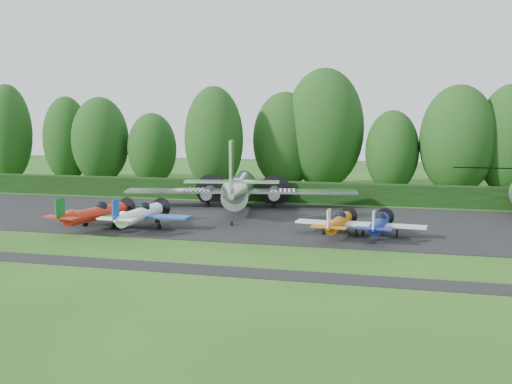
% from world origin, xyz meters
% --- Properties ---
extents(ground, '(160.00, 160.00, 0.00)m').
position_xyz_m(ground, '(0.00, 0.00, 0.00)').
color(ground, '#1F4A14').
rests_on(ground, ground).
extents(apron, '(70.00, 18.00, 0.01)m').
position_xyz_m(apron, '(0.00, 10.00, 0.00)').
color(apron, black).
rests_on(apron, ground).
extents(taxiway_verge, '(70.00, 2.00, 0.00)m').
position_xyz_m(taxiway_verge, '(0.00, -6.00, 0.00)').
color(taxiway_verge, black).
rests_on(taxiway_verge, ground).
extents(hedgerow, '(90.00, 1.60, 2.00)m').
position_xyz_m(hedgerow, '(0.00, 21.00, 0.00)').
color(hedgerow, black).
rests_on(hedgerow, ground).
extents(transport_plane, '(21.53, 16.51, 6.90)m').
position_xyz_m(transport_plane, '(-2.18, 14.66, 1.92)').
color(transport_plane, silver).
rests_on(transport_plane, ground).
extents(light_plane_red, '(7.46, 7.84, 2.87)m').
position_xyz_m(light_plane_red, '(-10.20, 3.29, 1.19)').
color(light_plane_red, red).
rests_on(light_plane_red, ground).
extents(light_plane_white, '(7.41, 7.79, 2.85)m').
position_xyz_m(light_plane_white, '(-6.81, 3.77, 1.19)').
color(light_plane_white, white).
rests_on(light_plane_white, ground).
extents(light_plane_orange, '(6.39, 6.72, 2.46)m').
position_xyz_m(light_plane_orange, '(7.88, 4.84, 1.02)').
color(light_plane_orange, '#CB610B').
rests_on(light_plane_orange, ground).
extents(light_plane_blue, '(6.31, 6.64, 2.43)m').
position_xyz_m(light_plane_blue, '(10.68, 5.05, 1.01)').
color(light_plane_blue, navy).
rests_on(light_plane_blue, ground).
extents(tree_0, '(9.34, 9.34, 14.23)m').
position_xyz_m(tree_0, '(3.26, 32.78, 7.11)').
color(tree_0, black).
rests_on(tree_0, ground).
extents(tree_1, '(5.96, 5.96, 9.27)m').
position_xyz_m(tree_1, '(11.16, 31.21, 4.62)').
color(tree_1, black).
rests_on(tree_1, ground).
extents(tree_2, '(6.70, 6.70, 11.98)m').
position_xyz_m(tree_2, '(-8.58, 26.98, 5.97)').
color(tree_2, black).
rests_on(tree_2, ground).
extents(tree_3, '(6.15, 6.15, 9.04)m').
position_xyz_m(tree_3, '(-18.34, 31.80, 4.51)').
color(tree_3, black).
rests_on(tree_3, ground).
extents(tree_4, '(7.26, 7.26, 11.08)m').
position_xyz_m(tree_4, '(-25.40, 31.54, 5.53)').
color(tree_4, black).
rests_on(tree_4, ground).
extents(tree_5, '(6.06, 6.06, 11.23)m').
position_xyz_m(tree_5, '(-30.70, 32.24, 5.60)').
color(tree_5, black).
rests_on(tree_5, ground).
extents(tree_7, '(7.02, 7.02, 12.04)m').
position_xyz_m(tree_7, '(23.51, 31.51, 6.01)').
color(tree_7, black).
rests_on(tree_7, ground).
extents(tree_8, '(8.14, 8.14, 11.99)m').
position_xyz_m(tree_8, '(18.09, 30.72, 5.99)').
color(tree_8, black).
rests_on(tree_8, ground).
extents(tree_10, '(7.67, 7.67, 11.51)m').
position_xyz_m(tree_10, '(-1.39, 32.29, 5.74)').
color(tree_10, black).
rests_on(tree_10, ground).
extents(tree_11, '(6.21, 6.21, 12.89)m').
position_xyz_m(tree_11, '(-38.78, 31.15, 6.43)').
color(tree_11, black).
rests_on(tree_11, ground).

